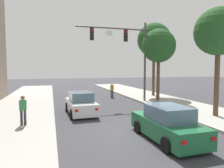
{
  "coord_description": "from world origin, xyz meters",
  "views": [
    {
      "loc": [
        -4.18,
        -9.35,
        3.27
      ],
      "look_at": [
        0.66,
        6.69,
        2.0
      ],
      "focal_mm": 32.6,
      "sensor_mm": 36.0,
      "label": 1
    }
  ],
  "objects_px": {
    "traffic_signal_mast": "(127,46)",
    "car_following_green": "(167,124)",
    "car_lead_white": "(81,104)",
    "street_tree_third": "(154,40)",
    "street_tree_second": "(159,46)",
    "pedestrian_crossing_road": "(112,90)",
    "street_tree_nearest": "(219,32)",
    "pedestrian_sidewalk_left_walker": "(23,109)"
  },
  "relations": [
    {
      "from": "street_tree_third",
      "to": "pedestrian_sidewalk_left_walker",
      "type": "bearing_deg",
      "value": -144.36
    },
    {
      "from": "traffic_signal_mast",
      "to": "street_tree_third",
      "type": "xyz_separation_m",
      "value": [
        4.61,
        3.23,
        1.18
      ]
    },
    {
      "from": "traffic_signal_mast",
      "to": "street_tree_nearest",
      "type": "height_order",
      "value": "traffic_signal_mast"
    },
    {
      "from": "car_lead_white",
      "to": "street_tree_nearest",
      "type": "relative_size",
      "value": 0.61
    },
    {
      "from": "car_lead_white",
      "to": "street_tree_nearest",
      "type": "height_order",
      "value": "street_tree_nearest"
    },
    {
      "from": "car_lead_white",
      "to": "car_following_green",
      "type": "distance_m",
      "value": 7.22
    },
    {
      "from": "traffic_signal_mast",
      "to": "street_tree_nearest",
      "type": "bearing_deg",
      "value": -63.7
    },
    {
      "from": "traffic_signal_mast",
      "to": "street_tree_second",
      "type": "bearing_deg",
      "value": -3.62
    },
    {
      "from": "traffic_signal_mast",
      "to": "pedestrian_crossing_road",
      "type": "distance_m",
      "value": 5.88
    },
    {
      "from": "car_lead_white",
      "to": "car_following_green",
      "type": "bearing_deg",
      "value": -65.3
    },
    {
      "from": "traffic_signal_mast",
      "to": "pedestrian_crossing_road",
      "type": "bearing_deg",
      "value": 93.99
    },
    {
      "from": "car_following_green",
      "to": "street_tree_second",
      "type": "distance_m",
      "value": 12.03
    },
    {
      "from": "traffic_signal_mast",
      "to": "street_tree_second",
      "type": "xyz_separation_m",
      "value": [
        3.27,
        -0.21,
        0.1
      ]
    },
    {
      "from": "street_tree_second",
      "to": "traffic_signal_mast",
      "type": "bearing_deg",
      "value": 176.38
    },
    {
      "from": "car_lead_white",
      "to": "street_tree_second",
      "type": "height_order",
      "value": "street_tree_second"
    },
    {
      "from": "traffic_signal_mast",
      "to": "car_following_green",
      "type": "xyz_separation_m",
      "value": [
        -1.81,
        -10.03,
        -4.63
      ]
    },
    {
      "from": "car_lead_white",
      "to": "street_tree_third",
      "type": "relative_size",
      "value": 0.52
    },
    {
      "from": "car_following_green",
      "to": "pedestrian_crossing_road",
      "type": "height_order",
      "value": "pedestrian_crossing_road"
    },
    {
      "from": "car_following_green",
      "to": "street_tree_nearest",
      "type": "height_order",
      "value": "street_tree_nearest"
    },
    {
      "from": "car_following_green",
      "to": "pedestrian_sidewalk_left_walker",
      "type": "distance_m",
      "value": 7.66
    },
    {
      "from": "car_following_green",
      "to": "street_tree_second",
      "type": "xyz_separation_m",
      "value": [
        5.08,
        9.82,
        4.73
      ]
    },
    {
      "from": "traffic_signal_mast",
      "to": "street_tree_third",
      "type": "height_order",
      "value": "street_tree_third"
    },
    {
      "from": "traffic_signal_mast",
      "to": "pedestrian_sidewalk_left_walker",
      "type": "xyz_separation_m",
      "value": [
        -8.36,
        -6.07,
        -4.29
      ]
    },
    {
      "from": "pedestrian_sidewalk_left_walker",
      "to": "car_following_green",
      "type": "bearing_deg",
      "value": -31.15
    },
    {
      "from": "pedestrian_crossing_road",
      "to": "street_tree_third",
      "type": "height_order",
      "value": "street_tree_third"
    },
    {
      "from": "traffic_signal_mast",
      "to": "pedestrian_crossing_road",
      "type": "relative_size",
      "value": 4.57
    },
    {
      "from": "street_tree_nearest",
      "to": "car_lead_white",
      "type": "bearing_deg",
      "value": 155.75
    },
    {
      "from": "pedestrian_crossing_road",
      "to": "street_tree_second",
      "type": "height_order",
      "value": "street_tree_second"
    },
    {
      "from": "street_tree_nearest",
      "to": "street_tree_second",
      "type": "distance_m",
      "value": 7.06
    },
    {
      "from": "car_lead_white",
      "to": "street_tree_second",
      "type": "bearing_deg",
      "value": 21.94
    },
    {
      "from": "car_lead_white",
      "to": "pedestrian_crossing_road",
      "type": "height_order",
      "value": "pedestrian_crossing_road"
    },
    {
      "from": "car_following_green",
      "to": "car_lead_white",
      "type": "bearing_deg",
      "value": 114.7
    },
    {
      "from": "traffic_signal_mast",
      "to": "pedestrian_sidewalk_left_walker",
      "type": "relative_size",
      "value": 4.57
    },
    {
      "from": "car_following_green",
      "to": "street_tree_third",
      "type": "relative_size",
      "value": 0.51
    },
    {
      "from": "pedestrian_sidewalk_left_walker",
      "to": "street_tree_second",
      "type": "bearing_deg",
      "value": 26.75
    },
    {
      "from": "pedestrian_sidewalk_left_walker",
      "to": "street_tree_third",
      "type": "xyz_separation_m",
      "value": [
        12.97,
        9.3,
        5.47
      ]
    },
    {
      "from": "pedestrian_crossing_road",
      "to": "car_lead_white",
      "type": "bearing_deg",
      "value": -121.97
    },
    {
      "from": "car_following_green",
      "to": "street_tree_nearest",
      "type": "relative_size",
      "value": 0.6
    },
    {
      "from": "pedestrian_crossing_road",
      "to": "car_following_green",
      "type": "bearing_deg",
      "value": -96.36
    },
    {
      "from": "car_following_green",
      "to": "pedestrian_sidewalk_left_walker",
      "type": "relative_size",
      "value": 2.6
    },
    {
      "from": "traffic_signal_mast",
      "to": "street_tree_nearest",
      "type": "xyz_separation_m",
      "value": [
        3.59,
        -7.26,
        0.27
      ]
    },
    {
      "from": "pedestrian_sidewalk_left_walker",
      "to": "pedestrian_crossing_road",
      "type": "xyz_separation_m",
      "value": [
        8.1,
        9.91,
        -0.15
      ]
    }
  ]
}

